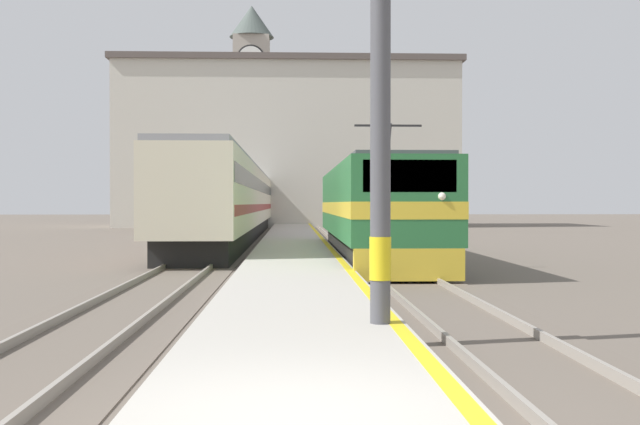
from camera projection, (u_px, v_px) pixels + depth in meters
The scene contains 9 objects.
ground_plane at pixel (294, 245), 35.81m from camera, with size 200.00×200.00×0.00m, color #60564C.
platform at pixel (294, 248), 30.82m from camera, with size 2.96×140.00×0.35m.
rail_track_near at pixel (362, 251), 30.93m from camera, with size 2.83×140.00×0.16m.
rail_track_far at pixel (215, 252), 30.69m from camera, with size 2.83×140.00×0.16m.
locomotive_train at pixel (373, 211), 26.69m from camera, with size 2.92×16.81×4.39m.
passenger_train at pixel (238, 200), 44.33m from camera, with size 2.92×44.93×4.06m.
catenary_mast at pixel (384, 67), 10.32m from camera, with size 1.98×0.30×7.27m.
clock_tower at pixel (252, 108), 72.76m from camera, with size 4.29×4.29×21.24m.
station_building at pixel (288, 145), 65.91m from camera, with size 29.39×10.28×14.29m.
Camera 1 is at (-0.11, -5.81, 2.01)m, focal length 42.00 mm.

